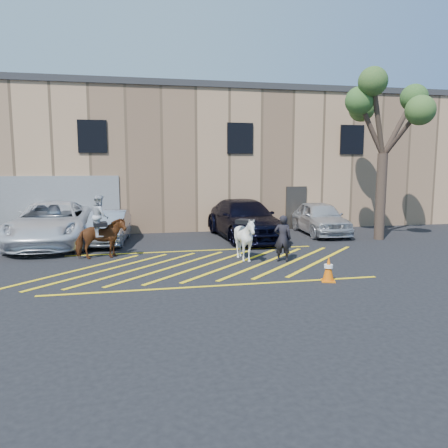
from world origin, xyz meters
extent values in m
plane|color=black|center=(0.00, 0.00, 0.00)|extent=(90.00, 90.00, 0.00)
imported|color=white|center=(-5.57, 4.74, 0.90)|extent=(3.04, 6.47, 1.79)
imported|color=#9CA0AB|center=(-3.28, 4.67, 0.69)|extent=(1.88, 4.31, 1.38)
imported|color=black|center=(2.68, 4.74, 0.86)|extent=(2.81, 6.08, 1.72)
imported|color=silver|center=(6.52, 5.13, 0.78)|extent=(2.15, 4.69, 1.56)
imported|color=black|center=(2.75, -0.23, 0.80)|extent=(0.69, 0.57, 1.61)
cube|color=tan|center=(0.00, 12.00, 3.50)|extent=(32.00, 10.00, 7.00)
cube|color=#2D2D30|center=(0.00, 12.00, 7.15)|extent=(32.20, 10.20, 0.30)
cube|color=black|center=(-4.00, 6.96, 4.60)|extent=(1.30, 0.08, 1.50)
cube|color=black|center=(3.00, 6.96, 4.60)|extent=(1.30, 0.08, 1.50)
cube|color=black|center=(9.00, 6.96, 4.60)|extent=(1.30, 0.08, 1.50)
cube|color=#38332D|center=(6.00, 6.96, 1.10)|extent=(1.10, 0.08, 2.20)
cube|color=yellow|center=(-4.20, -0.30, 0.01)|extent=(4.20, 4.20, 0.01)
cube|color=yellow|center=(-3.15, -0.30, 0.01)|extent=(4.20, 4.20, 0.01)
cube|color=yellow|center=(-2.10, -0.30, 0.01)|extent=(4.20, 4.20, 0.01)
cube|color=yellow|center=(-1.05, -0.30, 0.01)|extent=(4.20, 4.20, 0.01)
cube|color=yellow|center=(0.00, -0.30, 0.01)|extent=(4.20, 4.20, 0.01)
cube|color=yellow|center=(1.05, -0.30, 0.01)|extent=(4.20, 4.20, 0.01)
cube|color=yellow|center=(2.10, -0.30, 0.01)|extent=(4.20, 4.20, 0.01)
cube|color=yellow|center=(3.15, -0.30, 0.01)|extent=(4.20, 4.20, 0.01)
cube|color=yellow|center=(4.20, -0.30, 0.01)|extent=(4.20, 4.20, 0.01)
cube|color=yellow|center=(0.00, 2.20, 0.01)|extent=(9.50, 0.12, 0.01)
cube|color=yellow|center=(0.00, -2.80, 0.01)|extent=(9.50, 0.12, 0.01)
imported|color=brown|center=(-3.40, 1.54, 0.72)|extent=(1.82, 1.03, 1.45)
imported|color=#A9ACB4|center=(-3.40, 1.54, 1.53)|extent=(0.66, 0.79, 1.48)
cube|color=black|center=(-3.40, 1.54, 1.23)|extent=(0.54, 0.62, 0.14)
imported|color=white|center=(1.51, 0.10, 0.77)|extent=(1.85, 1.87, 1.54)
cube|color=black|center=(1.51, 0.10, 1.38)|extent=(0.72, 0.71, 0.14)
cube|color=orange|center=(3.17, -2.97, 0.01)|extent=(0.48, 0.48, 0.03)
cone|color=#E25E09|center=(3.17, -2.97, 0.38)|extent=(0.32, 0.32, 0.70)
cylinder|color=white|center=(3.17, -2.97, 0.44)|extent=(0.25, 0.25, 0.10)
cylinder|color=#48392C|center=(8.49, 3.18, 1.90)|extent=(0.44, 0.44, 3.80)
cylinder|color=#443529|center=(9.28, 3.32, 4.97)|extent=(1.76, 0.51, 2.68)
cylinder|color=#4B372D|center=(8.42, 4.04, 4.80)|extent=(0.33, 1.88, 2.34)
cylinder|color=#4C3B2E|center=(7.88, 3.18, 4.85)|extent=(1.40, 0.20, 2.39)
cylinder|color=#423228|center=(8.83, 2.45, 4.59)|extent=(0.78, 1.62, 1.96)
cylinder|color=#4A3B2D|center=(8.02, 2.91, 5.20)|extent=(1.16, 0.77, 3.11)
sphere|color=#42662B|center=(10.06, 3.46, 6.24)|extent=(1.20, 1.20, 1.20)
sphere|color=#4C7130|center=(8.34, 4.90, 5.91)|extent=(1.20, 1.20, 1.20)
sphere|color=#3B672C|center=(7.27, 3.18, 6.00)|extent=(1.20, 1.20, 1.20)
sphere|color=#42682C|center=(9.17, 1.73, 5.48)|extent=(1.20, 1.20, 1.20)
sphere|color=#4C642B|center=(7.55, 2.63, 6.71)|extent=(1.20, 1.20, 1.20)
camera|label=1|loc=(-2.24, -14.26, 3.32)|focal=35.00mm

